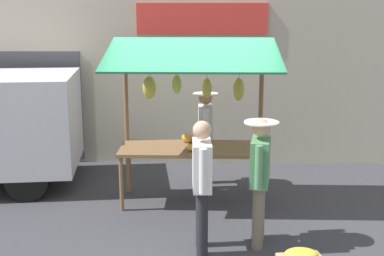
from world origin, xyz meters
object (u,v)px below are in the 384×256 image
Objects in this scene: market_stall at (192,104)px; shopper_with_ponytail at (260,172)px; vendor_with_sunhat at (205,131)px; shopper_with_shopping_bag at (202,177)px.

market_stall is 1.52× the size of shopper_with_ponytail.
market_stall reaches higher than shopper_with_ponytail.
shopper_with_shopping_bag reaches higher than vendor_with_sunhat.
shopper_with_ponytail reaches higher than vendor_with_sunhat.
shopper_with_shopping_bag is at bearing -3.47° from vendor_with_sunhat.
vendor_with_sunhat is 2.40m from shopper_with_shopping_bag.
vendor_with_sunhat is at bearing -105.55° from market_stall.
shopper_with_ponytail is (-0.88, 1.49, -0.57)m from market_stall.
market_stall is 1.54× the size of vendor_with_sunhat.
market_stall is 0.94m from vendor_with_sunhat.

